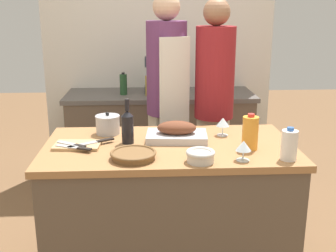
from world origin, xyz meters
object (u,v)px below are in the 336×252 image
(wine_glass_left, at_px, (223,123))
(condiment_bottle_extra, at_px, (204,86))
(cutting_board, at_px, (77,145))
(condiment_bottle_tall, at_px, (148,86))
(roasting_pan, at_px, (177,133))
(person_cook_guest, at_px, (214,100))
(wicker_basket, at_px, (133,155))
(wine_glass_right, at_px, (243,146))
(juice_jug, at_px, (250,133))
(condiment_bottle_short, at_px, (123,84))
(knife_bread, at_px, (75,147))
(mixing_bowl, at_px, (200,156))
(milk_jug, at_px, (289,145))
(stand_mixer, at_px, (154,78))
(stock_pot, at_px, (108,125))
(knife_chef, at_px, (93,142))
(person_cook_aproned, at_px, (167,96))
(wine_bottle_green, at_px, (128,126))
(knife_paring, at_px, (73,144))

(wine_glass_left, relative_size, condiment_bottle_extra, 0.76)
(cutting_board, height_order, condiment_bottle_tall, condiment_bottle_tall)
(roasting_pan, height_order, person_cook_guest, person_cook_guest)
(wicker_basket, xyz_separation_m, wine_glass_right, (0.59, -0.06, 0.06))
(juice_jug, relative_size, condiment_bottle_short, 1.02)
(knife_bread, distance_m, condiment_bottle_extra, 1.82)
(mixing_bowl, xyz_separation_m, milk_jug, (0.48, 0.01, 0.05))
(juice_jug, xyz_separation_m, wine_glass_right, (-0.08, -0.19, -0.02))
(condiment_bottle_extra, bearing_deg, condiment_bottle_short, -178.34)
(stand_mixer, bearing_deg, stock_pot, -104.33)
(knife_chef, distance_m, person_cook_aproned, 0.97)
(stock_pot, distance_m, juice_jug, 0.91)
(wicker_basket, height_order, mixing_bowl, mixing_bowl)
(knife_chef, xyz_separation_m, condiment_bottle_tall, (0.34, 1.40, 0.08))
(milk_jug, relative_size, condiment_bottle_extra, 1.18)
(knife_chef, bearing_deg, wine_bottle_green, 11.93)
(mixing_bowl, bearing_deg, condiment_bottle_tall, 98.68)
(mixing_bowl, xyz_separation_m, knife_paring, (-0.72, 0.27, -0.02))
(person_cook_aproned, bearing_deg, knife_chef, -141.21)
(wine_glass_left, bearing_deg, knife_bread, -164.37)
(mixing_bowl, relative_size, milk_jug, 0.86)
(cutting_board, height_order, mixing_bowl, mixing_bowl)
(wicker_basket, relative_size, condiment_bottle_short, 1.22)
(mixing_bowl, xyz_separation_m, knife_chef, (-0.60, 0.30, -0.02))
(knife_bread, distance_m, stand_mixer, 1.70)
(juice_jug, height_order, knife_bread, juice_jug)
(stock_pot, relative_size, person_cook_guest, 0.09)
(cutting_board, distance_m, stock_pot, 0.31)
(condiment_bottle_extra, bearing_deg, juice_jug, -88.23)
(stock_pot, relative_size, condiment_bottle_extra, 1.03)
(cutting_board, xyz_separation_m, condiment_bottle_short, (0.21, 1.46, 0.09))
(mixing_bowl, distance_m, knife_bread, 0.73)
(wine_glass_left, bearing_deg, knife_chef, -168.42)
(condiment_bottle_tall, distance_m, person_cook_aproned, 0.57)
(mixing_bowl, distance_m, stand_mixer, 1.86)
(juice_jug, relative_size, person_cook_aproned, 0.12)
(stock_pot, height_order, wine_glass_left, stock_pot)
(wine_bottle_green, height_order, knife_bread, wine_bottle_green)
(knife_chef, bearing_deg, mixing_bowl, -26.69)
(knife_chef, height_order, condiment_bottle_extra, condiment_bottle_extra)
(condiment_bottle_tall, bearing_deg, knife_bread, -106.32)
(stock_pot, relative_size, condiment_bottle_short, 0.77)
(person_cook_aproned, relative_size, person_cook_guest, 1.02)
(stock_pot, distance_m, wine_bottle_green, 0.25)
(wicker_basket, bearing_deg, knife_paring, 150.48)
(knife_paring, xyz_separation_m, person_cook_aproned, (0.60, 0.87, 0.10))
(condiment_bottle_extra, xyz_separation_m, person_cook_guest, (-0.02, -0.68, 0.02))
(mixing_bowl, xyz_separation_m, condiment_bottle_tall, (-0.26, 1.70, 0.06))
(stock_pot, height_order, milk_jug, milk_jug)
(condiment_bottle_tall, bearing_deg, person_cook_aproned, -75.83)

